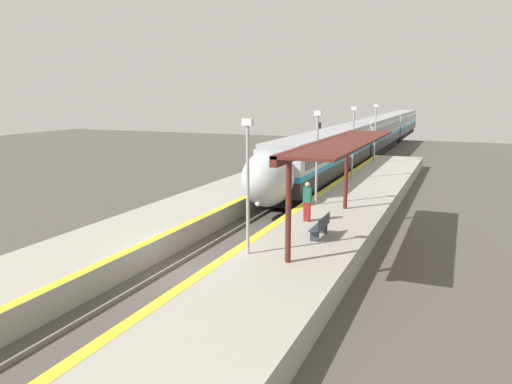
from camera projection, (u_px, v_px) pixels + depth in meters
ground_plane at (187, 272)px, 18.86m from camera, size 120.00×120.00×0.00m
rail_left at (171, 268)px, 19.12m from camera, size 0.08×90.00×0.15m
rail_right at (204, 273)px, 18.58m from camera, size 0.08×90.00×0.15m
train at (374, 134)px, 55.33m from camera, size 2.76×68.50×3.91m
platform_right at (282, 274)px, 17.34m from camera, size 4.36×64.00×0.95m
platform_left at (109, 249)px, 20.15m from camera, size 4.08×64.00×0.95m
platform_bench at (321, 226)px, 19.98m from camera, size 0.44×1.66×0.89m
person_waiting at (307, 201)px, 22.46m from camera, size 0.36×0.24×1.80m
railway_signal at (319, 142)px, 42.10m from camera, size 0.28×0.28×4.28m
lamppost_near at (248, 177)px, 17.51m from camera, size 0.36×0.20×4.85m
lamppost_mid at (317, 151)px, 25.54m from camera, size 0.36×0.20×4.85m
lamppost_far at (353, 137)px, 33.58m from camera, size 0.36×0.20×4.85m
lamppost_farthest at (375, 129)px, 41.62m from camera, size 0.36×0.20×4.85m
station_canopy at (338, 146)px, 20.22m from camera, size 2.02×11.83×3.84m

